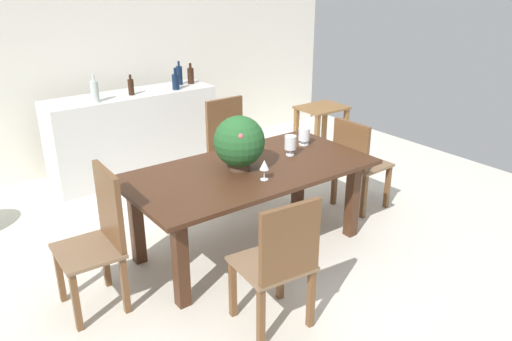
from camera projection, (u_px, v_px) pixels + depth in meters
name	position (u px, v px, depth m)	size (l,w,h in m)	color
ground_plane	(239.00, 239.00, 4.67)	(7.04, 7.04, 0.00)	silver
back_wall	(113.00, 56.00, 6.11)	(6.40, 0.10, 2.60)	silver
dining_table	(249.00, 180.00, 4.30)	(2.08, 1.07, 0.75)	#422616
chair_near_left	(280.00, 259.00, 3.33)	(0.52, 0.49, 0.99)	brown
chair_head_end	(100.00, 233.00, 3.61)	(0.43, 0.49, 1.04)	brown
chair_far_right	(229.00, 144.00, 5.33)	(0.48, 0.41, 1.06)	brown
chair_foot_end	(357.00, 160.00, 5.07)	(0.46, 0.48, 0.94)	brown
flower_centerpiece	(239.00, 142.00, 4.16)	(0.42, 0.42, 0.45)	#4C3828
crystal_vase_left	(290.00, 143.00, 4.50)	(0.10, 0.10, 0.18)	silver
crystal_vase_center_near	(304.00, 135.00, 4.78)	(0.11, 0.11, 0.16)	silver
wine_glass	(264.00, 165.00, 3.99)	(0.08, 0.08, 0.17)	silver
kitchen_counter	(134.00, 135.00, 5.93)	(1.92, 0.53, 0.98)	silver
wine_bottle_green	(191.00, 75.00, 6.18)	(0.08, 0.08, 0.25)	black
wine_bottle_dark	(179.00, 75.00, 6.12)	(0.07, 0.07, 0.28)	#0F1E38
wine_bottle_amber	(131.00, 87.00, 5.65)	(0.06, 0.06, 0.23)	black
wine_bottle_tall	(95.00, 91.00, 5.35)	(0.08, 0.08, 0.29)	#B2BFB7
wine_bottle_clear	(176.00, 81.00, 5.89)	(0.08, 0.08, 0.25)	#0F1E38
side_table	(321.00, 123.00, 6.22)	(0.55, 0.45, 0.74)	brown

